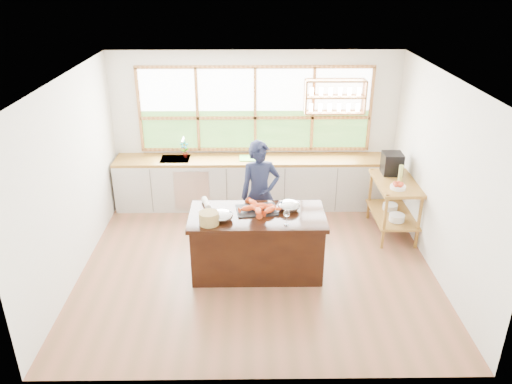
{
  "coord_description": "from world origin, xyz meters",
  "views": [
    {
      "loc": [
        -0.09,
        -6.21,
        4.0
      ],
      "look_at": [
        -0.01,
        0.15,
        1.08
      ],
      "focal_mm": 35.0,
      "sensor_mm": 36.0,
      "label": 1
    }
  ],
  "objects_px": {
    "wicker_basket": "(209,218)",
    "cook": "(260,194)",
    "espresso_machine": "(392,164)",
    "island": "(257,243)"
  },
  "relations": [
    {
      "from": "espresso_machine",
      "to": "wicker_basket",
      "type": "distance_m",
      "value": 3.29
    },
    {
      "from": "cook",
      "to": "espresso_machine",
      "type": "height_order",
      "value": "cook"
    },
    {
      "from": "island",
      "to": "cook",
      "type": "xyz_separation_m",
      "value": [
        0.05,
        0.79,
        0.38
      ]
    },
    {
      "from": "cook",
      "to": "wicker_basket",
      "type": "relative_size",
      "value": 6.4
    },
    {
      "from": "cook",
      "to": "espresso_machine",
      "type": "bearing_deg",
      "value": 4.92
    },
    {
      "from": "cook",
      "to": "espresso_machine",
      "type": "distance_m",
      "value": 2.24
    },
    {
      "from": "cook",
      "to": "wicker_basket",
      "type": "distance_m",
      "value": 1.26
    },
    {
      "from": "island",
      "to": "espresso_machine",
      "type": "xyz_separation_m",
      "value": [
        2.19,
        1.43,
        0.62
      ]
    },
    {
      "from": "espresso_machine",
      "to": "wicker_basket",
      "type": "relative_size",
      "value": 1.33
    },
    {
      "from": "wicker_basket",
      "to": "cook",
      "type": "bearing_deg",
      "value": 56.78
    }
  ]
}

